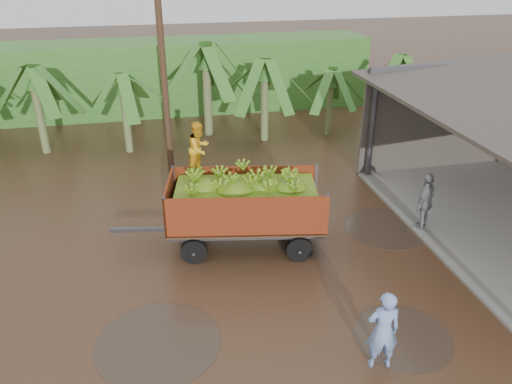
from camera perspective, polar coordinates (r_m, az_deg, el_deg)
ground at (r=13.16m, az=1.04°, el=-10.21°), size 100.00×100.00×0.00m
hedge_north at (r=26.99m, az=-11.17°, el=12.81°), size 22.00×3.00×3.60m
banana_trailer at (r=14.06m, az=-1.30°, el=-1.28°), size 6.16×2.84×3.56m
man_blue at (r=10.65m, az=14.32°, el=-15.07°), size 0.73×0.54×1.84m
man_grey at (r=15.81m, az=18.78°, el=-1.07°), size 1.15×1.04×1.88m
utility_pole at (r=18.43m, az=-10.64°, el=14.71°), size 1.20×0.24×8.45m
banana_plants at (r=18.20m, az=-20.28°, el=5.20°), size 24.42×20.20×4.13m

